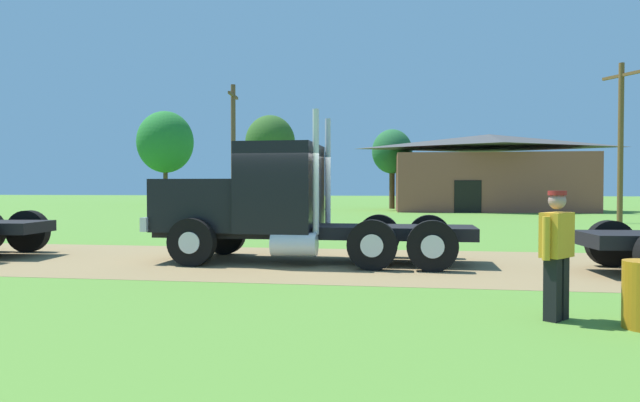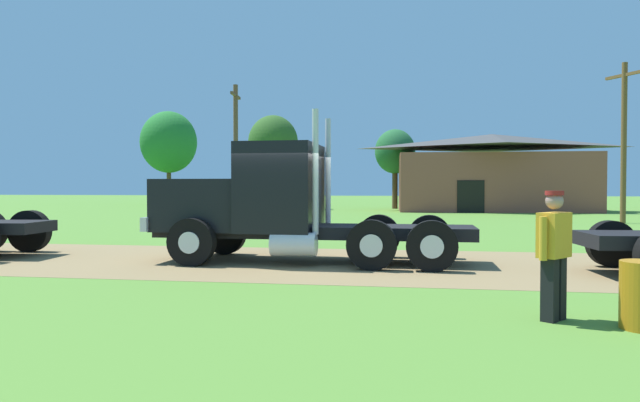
{
  "view_description": "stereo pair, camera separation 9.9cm",
  "coord_description": "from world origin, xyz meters",
  "px_view_note": "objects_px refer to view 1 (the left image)",
  "views": [
    {
      "loc": [
        2.78,
        -13.29,
        1.77
      ],
      "look_at": [
        0.61,
        0.56,
        1.42
      ],
      "focal_mm": 32.65,
      "sensor_mm": 36.0,
      "label": 1
    },
    {
      "loc": [
        2.87,
        -13.28,
        1.77
      ],
      "look_at": [
        0.61,
        0.56,
        1.42
      ],
      "focal_mm": 32.65,
      "sensor_mm": 36.0,
      "label": 2
    }
  ],
  "objects_px": {
    "shed_building": "(489,174)",
    "utility_pole_far": "(621,138)",
    "visitor_standing_near": "(557,249)",
    "utility_pole_near": "(233,147)",
    "truck_foreground_white": "(272,206)"
  },
  "relations": [
    {
      "from": "visitor_standing_near",
      "to": "utility_pole_near",
      "type": "height_order",
      "value": "utility_pole_near"
    },
    {
      "from": "shed_building",
      "to": "utility_pole_far",
      "type": "xyz_separation_m",
      "value": [
        4.35,
        -14.09,
        1.41
      ]
    },
    {
      "from": "visitor_standing_near",
      "to": "shed_building",
      "type": "relative_size",
      "value": 0.12
    },
    {
      "from": "truck_foreground_white",
      "to": "shed_building",
      "type": "distance_m",
      "value": 32.02
    },
    {
      "from": "shed_building",
      "to": "utility_pole_far",
      "type": "distance_m",
      "value": 14.82
    },
    {
      "from": "visitor_standing_near",
      "to": "utility_pole_near",
      "type": "relative_size",
      "value": 0.23
    },
    {
      "from": "shed_building",
      "to": "utility_pole_near",
      "type": "xyz_separation_m",
      "value": [
        -15.48,
        -12.81,
        1.27
      ]
    },
    {
      "from": "visitor_standing_near",
      "to": "utility_pole_far",
      "type": "distance_m",
      "value": 23.68
    },
    {
      "from": "truck_foreground_white",
      "to": "utility_pole_far",
      "type": "xyz_separation_m",
      "value": [
        13.29,
        16.62,
        2.8
      ]
    },
    {
      "from": "visitor_standing_near",
      "to": "utility_pole_near",
      "type": "distance_m",
      "value": 26.24
    },
    {
      "from": "visitor_standing_near",
      "to": "utility_pole_far",
      "type": "relative_size",
      "value": 0.22
    },
    {
      "from": "truck_foreground_white",
      "to": "utility_pole_far",
      "type": "height_order",
      "value": "utility_pole_far"
    },
    {
      "from": "truck_foreground_white",
      "to": "utility_pole_near",
      "type": "relative_size",
      "value": 1.01
    },
    {
      "from": "truck_foreground_white",
      "to": "visitor_standing_near",
      "type": "distance_m",
      "value": 7.48
    },
    {
      "from": "visitor_standing_near",
      "to": "shed_building",
      "type": "distance_m",
      "value": 36.34
    }
  ]
}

